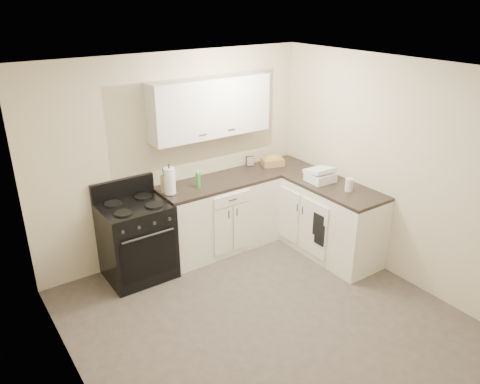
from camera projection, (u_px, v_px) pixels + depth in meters
floor at (263, 318)px, 4.84m from camera, size 3.60×3.60×0.00m
ceiling at (268, 71)px, 3.86m from camera, size 3.60×3.60×0.00m
wall_back at (175, 157)px, 5.71m from camera, size 3.60×0.00×3.60m
wall_right at (391, 170)px, 5.29m from camera, size 0.00×3.60×3.60m
wall_left at (69, 268)px, 3.40m from camera, size 0.00×3.60×3.60m
wall_front at (437, 307)px, 2.98m from camera, size 3.60×0.00×3.60m
base_cabinets_back at (219, 216)px, 6.02m from camera, size 1.55×0.60×0.90m
base_cabinets_right at (315, 214)px, 6.09m from camera, size 0.60×1.90×0.90m
countertop_back at (218, 182)px, 5.83m from camera, size 1.55×0.60×0.04m
countertop_right at (318, 180)px, 5.90m from camera, size 0.60×1.90×0.04m
upper_cabinets at (210, 107)px, 5.59m from camera, size 1.55×0.30×0.70m
stove at (137, 241)px, 5.40m from camera, size 0.75×0.64×0.91m
knife_block at (166, 184)px, 5.44m from camera, size 0.11×0.10×0.22m
paper_towel at (170, 181)px, 5.39m from camera, size 0.14×0.14×0.32m
soap_bottle at (198, 180)px, 5.61m from camera, size 0.07×0.07×0.18m
picture_frame at (250, 161)px, 6.31m from camera, size 0.11×0.07×0.14m
wicker_basket at (273, 162)px, 6.33m from camera, size 0.33×0.27×0.10m
countertop_grill at (320, 177)px, 5.80m from camera, size 0.32×0.30×0.11m
glass_jar at (349, 185)px, 5.50m from camera, size 0.11×0.11×0.16m
oven_mitt_near at (320, 234)px, 5.61m from camera, size 0.02×0.16×0.28m
oven_mitt_far at (318, 225)px, 5.59m from camera, size 0.02×0.17×0.29m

